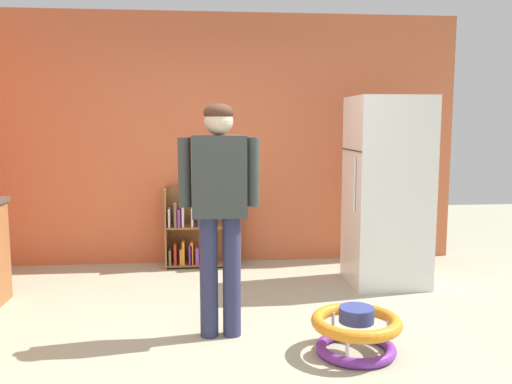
% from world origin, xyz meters
% --- Properties ---
extents(ground_plane, '(12.00, 12.00, 0.00)m').
position_xyz_m(ground_plane, '(0.00, 0.00, 0.00)').
color(ground_plane, '#A5A58A').
rests_on(ground_plane, ground).
extents(back_wall, '(5.20, 0.06, 2.70)m').
position_xyz_m(back_wall, '(0.00, 2.33, 1.35)').
color(back_wall, '#CD653F').
rests_on(back_wall, ground).
extents(refrigerator, '(0.73, 0.68, 1.78)m').
position_xyz_m(refrigerator, '(1.53, 1.35, 0.89)').
color(refrigerator, white).
rests_on(refrigerator, ground).
extents(bookshelf, '(0.80, 0.28, 0.85)m').
position_xyz_m(bookshelf, '(-0.27, 2.14, 0.36)').
color(bookshelf, brown).
rests_on(bookshelf, ground).
extents(standing_person, '(0.57, 0.22, 1.67)m').
position_xyz_m(standing_person, '(-0.08, 0.18, 1.01)').
color(standing_person, navy).
rests_on(standing_person, ground).
extents(baby_walker, '(0.60, 0.60, 0.32)m').
position_xyz_m(baby_walker, '(0.81, -0.21, 0.16)').
color(baby_walker, purple).
rests_on(baby_walker, ground).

